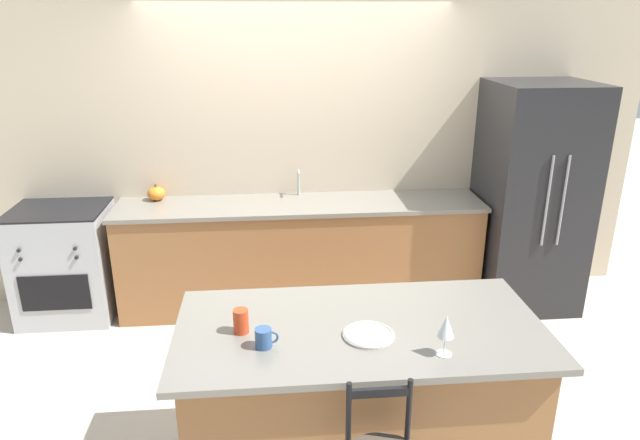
{
  "coord_description": "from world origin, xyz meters",
  "views": [
    {
      "loc": [
        -0.24,
        -4.14,
        2.41
      ],
      "look_at": [
        0.07,
        -0.66,
        1.14
      ],
      "focal_mm": 32.0,
      "sensor_mm": 36.0,
      "label": 1
    }
  ],
  "objects_px": {
    "tumbler_cup": "(241,321)",
    "wine_glass": "(446,327)",
    "dinner_plate": "(368,334)",
    "coffee_mug": "(264,338)",
    "pumpkin_decoration": "(156,193)",
    "oven_range": "(66,263)",
    "refrigerator": "(531,197)"
  },
  "relations": [
    {
      "from": "coffee_mug",
      "to": "tumbler_cup",
      "type": "relative_size",
      "value": 0.91
    },
    {
      "from": "oven_range",
      "to": "coffee_mug",
      "type": "xyz_separation_m",
      "value": [
        1.65,
        -2.15,
        0.51
      ]
    },
    {
      "from": "refrigerator",
      "to": "pumpkin_decoration",
      "type": "bearing_deg",
      "value": 175.05
    },
    {
      "from": "oven_range",
      "to": "pumpkin_decoration",
      "type": "relative_size",
      "value": 6.41
    },
    {
      "from": "coffee_mug",
      "to": "pumpkin_decoration",
      "type": "distance_m",
      "value": 2.51
    },
    {
      "from": "dinner_plate",
      "to": "pumpkin_decoration",
      "type": "height_order",
      "value": "pumpkin_decoration"
    },
    {
      "from": "pumpkin_decoration",
      "to": "tumbler_cup",
      "type": "bearing_deg",
      "value": -70.25
    },
    {
      "from": "oven_range",
      "to": "wine_glass",
      "type": "distance_m",
      "value": 3.42
    },
    {
      "from": "tumbler_cup",
      "to": "wine_glass",
      "type": "bearing_deg",
      "value": -16.65
    },
    {
      "from": "refrigerator",
      "to": "wine_glass",
      "type": "bearing_deg",
      "value": -122.64
    },
    {
      "from": "dinner_plate",
      "to": "wine_glass",
      "type": "relative_size",
      "value": 1.25
    },
    {
      "from": "refrigerator",
      "to": "dinner_plate",
      "type": "distance_m",
      "value": 2.66
    },
    {
      "from": "refrigerator",
      "to": "dinner_plate",
      "type": "relative_size",
      "value": 7.61
    },
    {
      "from": "refrigerator",
      "to": "oven_range",
      "type": "distance_m",
      "value": 3.92
    },
    {
      "from": "coffee_mug",
      "to": "tumbler_cup",
      "type": "height_order",
      "value": "tumbler_cup"
    },
    {
      "from": "dinner_plate",
      "to": "tumbler_cup",
      "type": "relative_size",
      "value": 2.04
    },
    {
      "from": "refrigerator",
      "to": "pumpkin_decoration",
      "type": "xyz_separation_m",
      "value": [
        -3.14,
        0.27,
        0.04
      ]
    },
    {
      "from": "oven_range",
      "to": "tumbler_cup",
      "type": "distance_m",
      "value": 2.59
    },
    {
      "from": "pumpkin_decoration",
      "to": "coffee_mug",
      "type": "bearing_deg",
      "value": -68.96
    },
    {
      "from": "oven_range",
      "to": "dinner_plate",
      "type": "bearing_deg",
      "value": -44.3
    },
    {
      "from": "wine_glass",
      "to": "pumpkin_decoration",
      "type": "height_order",
      "value": "wine_glass"
    },
    {
      "from": "refrigerator",
      "to": "wine_glass",
      "type": "height_order",
      "value": "refrigerator"
    },
    {
      "from": "wine_glass",
      "to": "pumpkin_decoration",
      "type": "relative_size",
      "value": 1.36
    },
    {
      "from": "dinner_plate",
      "to": "coffee_mug",
      "type": "bearing_deg",
      "value": -174.24
    },
    {
      "from": "wine_glass",
      "to": "coffee_mug",
      "type": "height_order",
      "value": "wine_glass"
    },
    {
      "from": "oven_range",
      "to": "wine_glass",
      "type": "relative_size",
      "value": 4.71
    },
    {
      "from": "coffee_mug",
      "to": "dinner_plate",
      "type": "bearing_deg",
      "value": 5.76
    },
    {
      "from": "oven_range",
      "to": "dinner_plate",
      "type": "relative_size",
      "value": 3.77
    },
    {
      "from": "dinner_plate",
      "to": "pumpkin_decoration",
      "type": "distance_m",
      "value": 2.69
    },
    {
      "from": "wine_glass",
      "to": "tumbler_cup",
      "type": "relative_size",
      "value": 1.64
    },
    {
      "from": "oven_range",
      "to": "wine_glass",
      "type": "xyz_separation_m",
      "value": [
        2.47,
        -2.29,
        0.61
      ]
    },
    {
      "from": "wine_glass",
      "to": "coffee_mug",
      "type": "distance_m",
      "value": 0.84
    }
  ]
}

